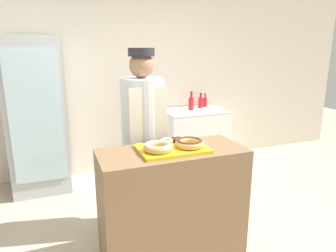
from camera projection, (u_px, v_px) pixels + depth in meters
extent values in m
plane|color=#B7A88E|center=(172.00, 250.00, 2.69)|extent=(14.00, 14.00, 0.00)
cube|color=beige|center=(118.00, 79.00, 4.29)|extent=(8.00, 0.06, 2.70)
cube|color=brown|center=(172.00, 202.00, 2.58)|extent=(1.22, 0.53, 0.95)
cube|color=yellow|center=(172.00, 149.00, 2.46)|extent=(0.56, 0.39, 0.02)
torus|color=tan|center=(158.00, 147.00, 2.36)|extent=(0.24, 0.24, 0.06)
torus|color=beige|center=(158.00, 145.00, 2.36)|extent=(0.22, 0.22, 0.04)
torus|color=tan|center=(189.00, 143.00, 2.46)|extent=(0.24, 0.24, 0.06)
torus|color=#472814|center=(190.00, 142.00, 2.45)|extent=(0.22, 0.22, 0.04)
torus|color=tan|center=(167.00, 141.00, 2.57)|extent=(0.11, 0.11, 0.03)
torus|color=beige|center=(167.00, 140.00, 2.56)|extent=(0.10, 0.10, 0.02)
cube|color=#382111|center=(156.00, 142.00, 2.53)|extent=(0.08, 0.08, 0.03)
cube|color=#382111|center=(177.00, 140.00, 2.60)|extent=(0.08, 0.08, 0.03)
cylinder|color=#4C4C51|center=(144.00, 184.00, 3.04)|extent=(0.30, 0.30, 0.86)
cylinder|color=silver|center=(143.00, 112.00, 2.85)|extent=(0.41, 0.41, 0.64)
cube|color=silver|center=(149.00, 160.00, 2.79)|extent=(0.35, 0.02, 1.35)
sphere|color=#936B4C|center=(142.00, 65.00, 2.75)|extent=(0.23, 0.23, 0.23)
cylinder|color=#232328|center=(141.00, 52.00, 2.72)|extent=(0.24, 0.24, 0.08)
cube|color=#ADB2B7|center=(37.00, 117.00, 3.67)|extent=(0.67, 0.56, 1.91)
cube|color=silver|center=(35.00, 119.00, 3.39)|extent=(0.55, 0.02, 1.53)
cube|color=white|center=(194.00, 139.00, 4.53)|extent=(0.91, 0.64, 0.88)
cube|color=gray|center=(194.00, 112.00, 4.43)|extent=(0.91, 0.64, 0.01)
cylinder|color=red|center=(205.00, 102.00, 4.68)|extent=(0.06, 0.06, 0.14)
cylinder|color=red|center=(205.00, 96.00, 4.66)|extent=(0.03, 0.03, 0.06)
cylinder|color=black|center=(205.00, 94.00, 4.65)|extent=(0.03, 0.03, 0.01)
cylinder|color=red|center=(191.00, 104.00, 4.44)|extent=(0.08, 0.08, 0.18)
cylinder|color=red|center=(191.00, 95.00, 4.40)|extent=(0.04, 0.04, 0.07)
cylinder|color=black|center=(191.00, 92.00, 4.39)|extent=(0.04, 0.04, 0.01)
cylinder|color=red|center=(201.00, 103.00, 4.62)|extent=(0.08, 0.08, 0.15)
cylinder|color=red|center=(201.00, 96.00, 4.59)|extent=(0.03, 0.03, 0.06)
cylinder|color=black|center=(201.00, 93.00, 4.58)|extent=(0.04, 0.04, 0.01)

